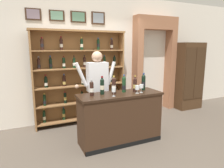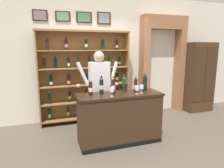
{
  "view_description": "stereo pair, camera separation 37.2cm",
  "coord_description": "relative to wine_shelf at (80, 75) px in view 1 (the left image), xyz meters",
  "views": [
    {
      "loc": [
        -1.53,
        -3.2,
        1.81
      ],
      "look_at": [
        -0.02,
        0.13,
        1.11
      ],
      "focal_mm": 31.86,
      "sensor_mm": 36.0,
      "label": 1
    },
    {
      "loc": [
        -1.18,
        -3.33,
        1.81
      ],
      "look_at": [
        -0.02,
        0.13,
        1.11
      ],
      "focal_mm": 31.86,
      "sensor_mm": 36.0,
      "label": 2
    }
  ],
  "objects": [
    {
      "name": "wine_glass_right",
      "position": [
        0.2,
        -1.43,
        -0.09
      ],
      "size": [
        0.07,
        0.07,
        0.15
      ],
      "color": "silver",
      "rests_on": "tasting_counter"
    },
    {
      "name": "back_wall",
      "position": [
        0.32,
        0.31,
        0.39
      ],
      "size": [
        12.0,
        0.19,
        3.06
      ],
      "color": "silver",
      "rests_on": "ground"
    },
    {
      "name": "archway_doorway",
      "position": [
        2.16,
        0.18,
        0.32
      ],
      "size": [
        1.28,
        0.45,
        2.6
      ],
      "color": "#9E6647",
      "rests_on": "ground"
    },
    {
      "name": "tasting_bottle_grappa",
      "position": [
        -0.14,
        -1.25,
        -0.06
      ],
      "size": [
        0.07,
        0.07,
        0.29
      ],
      "color": "black",
      "rests_on": "tasting_counter"
    },
    {
      "name": "wine_glass_spare",
      "position": [
        0.79,
        -1.39,
        -0.08
      ],
      "size": [
        0.08,
        0.08,
        0.16
      ],
      "color": "silver",
      "rests_on": "tasting_counter"
    },
    {
      "name": "tasting_bottle_riserva",
      "position": [
        0.95,
        -1.21,
        -0.03
      ],
      "size": [
        0.08,
        0.08,
        0.34
      ],
      "color": "black",
      "rests_on": "tasting_counter"
    },
    {
      "name": "side_cabinet",
      "position": [
        3.19,
        -0.17,
        -0.18
      ],
      "size": [
        0.77,
        0.48,
        1.91
      ],
      "color": "#422B19",
      "rests_on": "ground"
    },
    {
      "name": "wine_shelf",
      "position": [
        0.0,
        0.0,
        0.0
      ],
      "size": [
        2.16,
        0.3,
        2.16
      ],
      "color": "olive",
      "rests_on": "ground"
    },
    {
      "name": "shopkeeper",
      "position": [
        0.16,
        -0.73,
        -0.08
      ],
      "size": [
        0.89,
        0.22,
        1.71
      ],
      "color": "#2D3347",
      "rests_on": "ground"
    },
    {
      "name": "ground_plane",
      "position": [
        0.32,
        -1.29,
        -1.15
      ],
      "size": [
        14.0,
        14.0,
        0.02
      ],
      "primitive_type": "cube",
      "color": "brown"
    },
    {
      "name": "tasting_counter",
      "position": [
        0.4,
        -1.29,
        -0.67
      ],
      "size": [
        1.58,
        0.56,
        0.95
      ],
      "color": "#382316",
      "rests_on": "ground"
    },
    {
      "name": "wine_glass_center",
      "position": [
        0.69,
        -1.41,
        -0.09
      ],
      "size": [
        0.08,
        0.08,
        0.15
      ],
      "color": "silver",
      "rests_on": "tasting_counter"
    },
    {
      "name": "tasting_bottle_super_tuscan",
      "position": [
        0.28,
        -1.26,
        -0.03
      ],
      "size": [
        0.08,
        0.08,
        0.33
      ],
      "color": "black",
      "rests_on": "tasting_counter"
    },
    {
      "name": "tasting_bottle_chianti",
      "position": [
        0.07,
        -1.21,
        -0.04
      ],
      "size": [
        0.08,
        0.08,
        0.33
      ],
      "color": "black",
      "rests_on": "tasting_counter"
    },
    {
      "name": "tasting_bottle_rosso",
      "position": [
        0.73,
        -1.26,
        -0.05
      ],
      "size": [
        0.07,
        0.07,
        0.31
      ],
      "color": "black",
      "rests_on": "tasting_counter"
    },
    {
      "name": "tasting_bottle_bianco",
      "position": [
        0.51,
        -1.22,
        -0.04
      ],
      "size": [
        0.07,
        0.07,
        0.34
      ],
      "color": "#19381E",
      "rests_on": "tasting_counter"
    }
  ]
}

